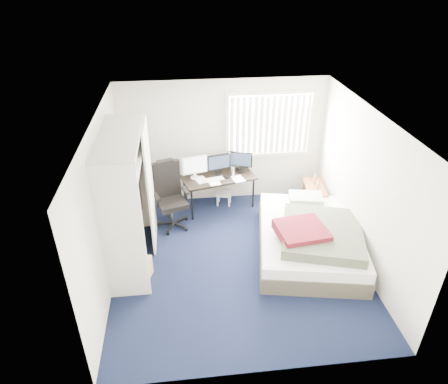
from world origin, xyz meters
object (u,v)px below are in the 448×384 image
desk (218,174)px  bed (310,238)px  nightstand (315,189)px  office_chair (171,201)px

desk → bed: bearing=-50.2°
nightstand → bed: (-0.49, -1.36, -0.15)m
desk → office_chair: (-0.95, -0.53, -0.24)m
nightstand → bed: size_ratio=0.32×
desk → nightstand: 1.93m
nightstand → desk: bearing=170.7°
office_chair → desk: bearing=29.2°
desk → nightstand: size_ratio=1.90×
office_chair → bed: bearing=-26.0°
office_chair → nightstand: bearing=4.4°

